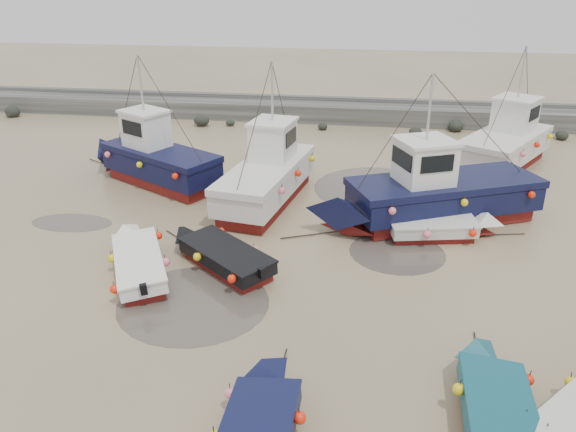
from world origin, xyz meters
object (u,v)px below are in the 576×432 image
dinghy_1 (260,430)px  dinghy_0 (139,258)px  dinghy_4 (221,252)px  cabin_boat_1 (271,172)px  dinghy_5 (441,225)px  cabin_boat_0 (153,156)px  person (283,190)px  cabin_boat_3 (509,140)px  cabin_boat_2 (431,193)px  dinghy_2 (494,402)px

dinghy_1 → dinghy_0: bearing=129.2°
dinghy_1 → dinghy_4: size_ratio=1.12×
cabin_boat_1 → dinghy_4: bearing=-85.9°
dinghy_0 → dinghy_5: same height
cabin_boat_0 → person: bearing=-61.0°
cabin_boat_3 → cabin_boat_2: bearing=-88.0°
dinghy_1 → cabin_boat_1: size_ratio=0.56×
dinghy_1 → dinghy_5: 12.74m
dinghy_1 → dinghy_2: size_ratio=1.02×
dinghy_1 → person: size_ratio=3.14×
dinghy_4 → cabin_boat_1: 6.71m
dinghy_0 → dinghy_5: bearing=-4.6°
dinghy_2 → cabin_boat_2: 11.54m
dinghy_2 → cabin_boat_1: size_ratio=0.55×
cabin_boat_0 → dinghy_0: bearing=-132.3°
dinghy_4 → cabin_boat_0: 9.67m
dinghy_1 → cabin_boat_0: 18.20m
dinghy_1 → cabin_boat_3: (9.49, 21.62, 0.80)m
dinghy_2 → dinghy_0: bearing=155.2°
cabin_boat_3 → person: size_ratio=4.85×
dinghy_0 → person: 9.43m
dinghy_0 → dinghy_2: same height
dinghy_0 → person: (3.78, 8.62, -0.54)m
dinghy_2 → cabin_boat_2: cabin_boat_2 is taller
dinghy_1 → cabin_boat_2: 14.00m
cabin_boat_0 → cabin_boat_3: (18.07, 5.59, -0.01)m
cabin_boat_3 → person: bearing=-121.9°
dinghy_5 → cabin_boat_2: 1.68m
dinghy_4 → cabin_boat_0: bearing=74.5°
dinghy_4 → person: bearing=32.0°
person → dinghy_2: bearing=107.8°
dinghy_4 → cabin_boat_0: size_ratio=0.59×
cabin_boat_0 → cabin_boat_3: same height
dinghy_0 → cabin_boat_2: size_ratio=0.57×
dinghy_0 → dinghy_2: size_ratio=1.06×
dinghy_0 → cabin_boat_3: size_ratio=0.67×
dinghy_0 → dinghy_4: same height
cabin_boat_1 → cabin_boat_2: bearing=-2.8°
dinghy_4 → person: 7.87m
dinghy_4 → cabin_boat_2: bearing=-17.3°
person → dinghy_5: bearing=139.8°
dinghy_5 → cabin_boat_1: size_ratio=0.54×
dinghy_0 → person: dinghy_0 is taller
cabin_boat_3 → person: (-11.52, -5.71, -1.35)m
dinghy_4 → cabin_boat_0: cabin_boat_0 is taller
dinghy_5 → person: dinghy_5 is taller
cabin_boat_1 → dinghy_0: bearing=-104.6°
cabin_boat_0 → dinghy_5: bearing=-77.6°
dinghy_5 → cabin_boat_0: 14.28m
dinghy_1 → cabin_boat_1: (-2.39, 14.76, 0.78)m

